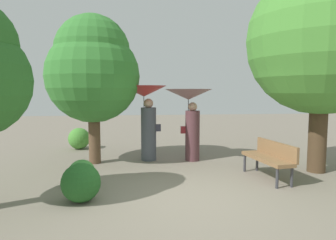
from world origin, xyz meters
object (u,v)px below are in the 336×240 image
object	(u,v)px
person_left	(146,107)
person_right	(190,107)
park_bench	(270,156)
tree_mid_left	(93,69)
tree_near_right	(323,29)

from	to	relation	value
person_left	person_right	size ratio (longest dim) A/B	1.05
person_left	person_right	xyz separation A→B (m)	(1.23, -0.19, -0.02)
person_left	park_bench	bearing A→B (deg)	-121.98
person_left	tree_mid_left	size ratio (longest dim) A/B	0.53
person_left	tree_near_right	xyz separation A→B (m)	(4.09, -1.76, 1.89)
person_right	park_bench	world-z (taller)	person_right
tree_near_right	person_right	bearing A→B (deg)	151.24
person_left	person_right	distance (m)	1.25
person_left	tree_near_right	size ratio (longest dim) A/B	0.39
person_right	tree_near_right	size ratio (longest dim) A/B	0.38
person_right	tree_mid_left	size ratio (longest dim) A/B	0.51
person_left	tree_mid_left	world-z (taller)	tree_mid_left
park_bench	tree_mid_left	size ratio (longest dim) A/B	0.39
park_bench	tree_near_right	distance (m)	3.27
tree_near_right	tree_mid_left	bearing A→B (deg)	164.18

